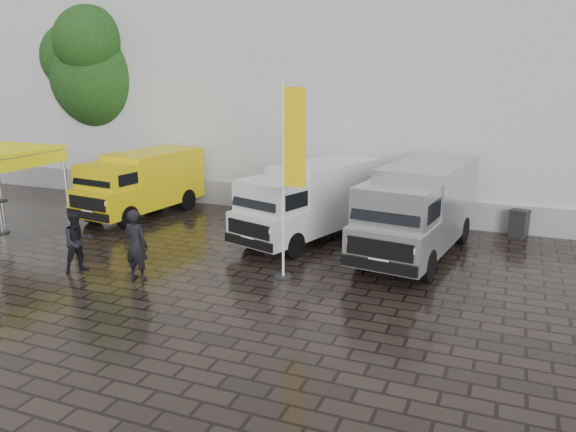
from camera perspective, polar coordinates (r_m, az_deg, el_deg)
name	(u,v)px	position (r m, az deg, el deg)	size (l,w,h in m)	color
ground	(257,287)	(14.91, -3.21, -7.19)	(120.00, 120.00, 0.00)	black
exhibition_hall	(434,60)	(28.78, 14.66, 15.04)	(44.00, 16.00, 12.00)	silver
hall_plinth	(395,209)	(21.43, 10.79, 0.74)	(44.00, 0.15, 1.00)	gray
van_yellow	(141,185)	(22.51, -14.71, 3.07)	(2.04, 5.31, 2.45)	#DCC20B
van_white	(309,203)	(18.67, 2.16, 1.35)	(1.93, 5.80, 2.51)	silver
van_silver	(418,212)	(17.45, 13.07, 0.44)	(2.12, 6.35, 2.75)	#9D9FA2
flagpole	(290,170)	(14.69, 0.15, 4.71)	(0.88, 0.50, 5.34)	black
tree	(105,71)	(28.14, -18.13, 13.85)	(4.79, 4.79, 8.60)	black
cocktail_table	(1,217)	(21.93, -27.15, -0.09)	(0.60, 0.60, 1.16)	black
wheelie_bin	(519,223)	(20.71, 22.43, -0.68)	(0.57, 0.57, 0.95)	black
person_front	(136,245)	(15.62, -15.17, -2.85)	(0.71, 0.47, 1.96)	black
person_tent	(78,242)	(16.80, -20.57, -2.46)	(0.85, 0.66, 1.74)	black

